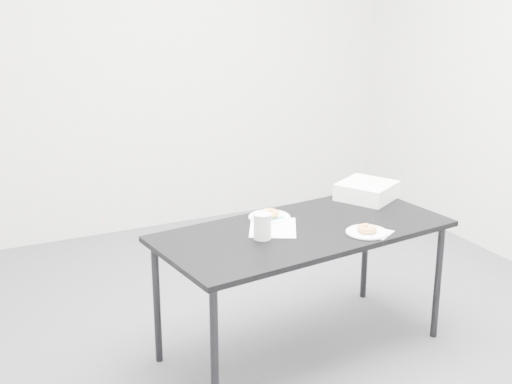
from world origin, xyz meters
name	(u,v)px	position (x,y,z in m)	size (l,w,h in m)	color
floor	(273,335)	(0.00, 0.00, 0.00)	(4.00, 4.00, 0.00)	#4C4C51
wall_back	(152,56)	(0.00, 2.00, 1.35)	(4.00, 0.02, 2.70)	silver
table	(303,238)	(0.07, -0.20, 0.64)	(1.60, 0.89, 0.70)	black
scorecard	(273,227)	(-0.06, -0.12, 0.70)	(0.24, 0.30, 0.00)	white
logo_patch	(276,219)	(0.00, -0.02, 0.70)	(0.05, 0.05, 0.00)	green
pen	(274,220)	(-0.01, -0.03, 0.70)	(0.01, 0.01, 0.14)	#0E8F9C
napkin	(375,233)	(0.37, -0.41, 0.70)	(0.15, 0.15, 0.00)	white
plate_near	(367,232)	(0.33, -0.40, 0.70)	(0.21, 0.21, 0.01)	white
donut_near	(367,229)	(0.33, -0.40, 0.72)	(0.10, 0.10, 0.03)	#DB8545
plate_far	(269,217)	(-0.01, 0.03, 0.70)	(0.23, 0.23, 0.01)	white
donut_far	(269,213)	(-0.01, 0.03, 0.72)	(0.11, 0.11, 0.04)	#DB8545
coffee_cup	(262,226)	(-0.18, -0.23, 0.76)	(0.09, 0.09, 0.13)	silver
cup_lid	(260,218)	(-0.06, 0.04, 0.70)	(0.09, 0.09, 0.01)	silver
bakery_box	(367,191)	(0.65, 0.08, 0.74)	(0.29, 0.29, 0.10)	white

